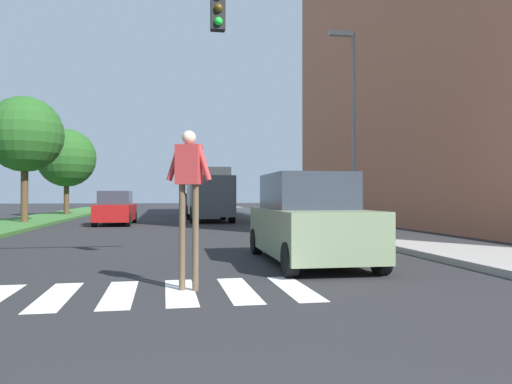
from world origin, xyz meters
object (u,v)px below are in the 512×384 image
street_lamp_right (351,113)px  suv_crossing (308,220)px  tree_distant (67,158)px  pedestrian_performer (189,184)px  tree_far (25,135)px  sedan_midblock (116,209)px  truck_box_delivery (209,193)px  sedan_distant (194,205)px

street_lamp_right → suv_crossing: size_ratio=1.62×
tree_distant → pedestrian_performer: bearing=-76.4°
tree_far → sedan_midblock: 6.04m
tree_far → street_lamp_right: bearing=-34.1°
tree_far → truck_box_delivery: tree_far is taller
sedan_midblock → tree_far: bearing=168.1°
suv_crossing → tree_distant: bearing=110.3°
suv_crossing → sedan_distant: 27.97m
tree_distant → truck_box_delivery: 13.03m
street_lamp_right → sedan_distant: 21.68m
tree_far → suv_crossing: size_ratio=1.38×
street_lamp_right → suv_crossing: street_lamp_right is taller
tree_far → sedan_distant: bearing=51.0°
tree_far → tree_distant: (0.11, 10.55, -0.41)m
tree_distant → sedan_midblock: (4.48, -11.52, -3.39)m
pedestrian_performer → suv_crossing: bearing=45.6°
tree_distant → truck_box_delivery: bearing=-42.2°
sedan_midblock → sedan_distant: size_ratio=0.99×
street_lamp_right → tree_distant: bearing=124.6°
tree_far → sedan_distant: size_ratio=1.45×
sedan_midblock → sedan_distant: bearing=69.3°
tree_distant → sedan_midblock: tree_distant is taller
tree_distant → sedan_distant: 9.81m
suv_crossing → pedestrian_performer: bearing=-134.4°
tree_far → suv_crossing: tree_far is taller
sedan_distant → truck_box_delivery: truck_box_delivery is taller
tree_far → street_lamp_right: size_ratio=0.85×
pedestrian_performer → truck_box_delivery: 21.42m
pedestrian_performer → sedan_midblock: (-2.78, 18.38, -0.87)m
suv_crossing → sedan_midblock: size_ratio=1.06×
tree_far → suv_crossing: bearing=-58.5°
pedestrian_performer → sedan_midblock: bearing=98.6°
tree_far → street_lamp_right: (13.90, -9.41, 0.00)m
suv_crossing → truck_box_delivery: size_ratio=0.75×
suv_crossing → truck_box_delivery: bearing=91.7°
pedestrian_performer → truck_box_delivery: truck_box_delivery is taller
street_lamp_right → pedestrian_performer: (-6.53, -9.94, -2.93)m
truck_box_delivery → sedan_distant: bearing=91.9°
suv_crossing → street_lamp_right: bearing=62.1°
tree_far → pedestrian_performer: bearing=-69.2°
street_lamp_right → pedestrian_performer: size_ratio=3.01×
pedestrian_performer → sedan_midblock: size_ratio=0.57×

